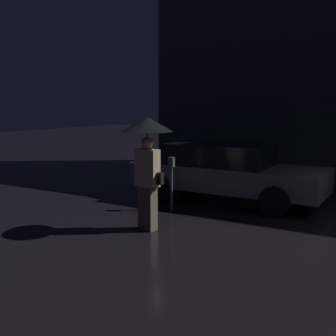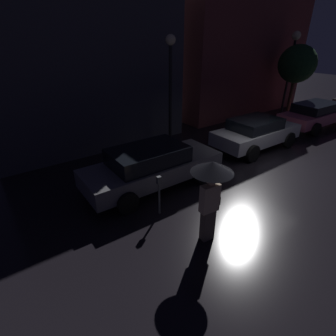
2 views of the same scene
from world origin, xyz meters
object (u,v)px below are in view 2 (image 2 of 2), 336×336
(parked_car_silver, at_px, (256,132))
(street_lamp_far, at_px, (292,55))
(parked_car_grey, at_px, (152,166))
(parking_meter, at_px, (159,191))
(parked_car_pink, at_px, (316,114))
(pedestrian_with_umbrella, at_px, (211,182))
(street_lamp_near, at_px, (170,75))

(parked_car_silver, height_order, street_lamp_far, street_lamp_far)
(parked_car_grey, relative_size, parking_meter, 3.89)
(parked_car_pink, relative_size, street_lamp_far, 0.99)
(parked_car_grey, height_order, pedestrian_with_umbrella, pedestrian_with_umbrella)
(parked_car_pink, relative_size, street_lamp_near, 1.03)
(parking_meter, distance_m, street_lamp_far, 13.11)
(pedestrian_with_umbrella, relative_size, street_lamp_far, 0.45)
(parked_car_grey, bearing_deg, parked_car_pink, 1.00)
(pedestrian_with_umbrella, xyz_separation_m, street_lamp_near, (2.86, 5.40, 1.50))
(pedestrian_with_umbrella, bearing_deg, parked_car_grey, -89.22)
(parked_car_grey, distance_m, parked_car_pink, 10.71)
(parked_car_pink, xyz_separation_m, street_lamp_near, (-8.17, 2.33, 2.38))
(parked_car_grey, bearing_deg, street_lamp_far, 13.04)
(parked_car_grey, distance_m, parking_meter, 1.59)
(parked_car_silver, bearing_deg, street_lamp_far, 23.82)
(parking_meter, bearing_deg, pedestrian_with_umbrella, -76.39)
(parked_car_grey, xyz_separation_m, pedestrian_with_umbrella, (-0.32, -2.98, 0.87))
(pedestrian_with_umbrella, bearing_deg, parked_car_pink, -157.48)
(pedestrian_with_umbrella, distance_m, street_lamp_far, 13.17)
(parked_car_pink, xyz_separation_m, pedestrian_with_umbrella, (-11.03, -3.07, 0.88))
(pedestrian_with_umbrella, distance_m, parking_meter, 1.81)
(parked_car_silver, xyz_separation_m, parked_car_pink, (5.21, 0.02, -0.02))
(street_lamp_near, height_order, street_lamp_far, street_lamp_far)
(parked_car_silver, xyz_separation_m, street_lamp_far, (5.98, 2.48, 2.78))
(parked_car_pink, relative_size, parking_meter, 3.95)
(street_lamp_near, bearing_deg, parking_meter, -130.04)
(parked_car_silver, xyz_separation_m, pedestrian_with_umbrella, (-5.82, -3.05, 0.87))
(street_lamp_near, bearing_deg, parked_car_grey, -136.38)
(parked_car_grey, xyz_separation_m, street_lamp_near, (2.54, 2.42, 2.37))
(parked_car_silver, distance_m, street_lamp_near, 4.46)
(parked_car_silver, distance_m, parking_meter, 6.38)
(parked_car_silver, relative_size, pedestrian_with_umbrella, 1.95)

